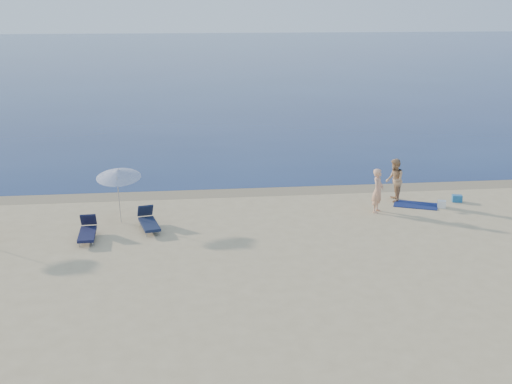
# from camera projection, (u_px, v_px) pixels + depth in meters

# --- Properties ---
(sea) EXTENTS (240.00, 160.00, 0.01)m
(sea) POSITION_uv_depth(u_px,v_px,m) (214.00, 55.00, 107.37)
(sea) COLOR #0C1C49
(sea) RESTS_ON ground
(wet_sand_strip) EXTENTS (240.00, 1.60, 0.00)m
(wet_sand_strip) POSITION_uv_depth(u_px,v_px,m) (303.00, 190.00, 30.64)
(wet_sand_strip) COLOR #847254
(wet_sand_strip) RESTS_ON ground
(person_left) EXTENTS (0.76, 0.83, 1.90)m
(person_left) POSITION_uv_depth(u_px,v_px,m) (378.00, 191.00, 27.20)
(person_left) COLOR tan
(person_left) RESTS_ON ground
(person_right) EXTENTS (0.91, 1.07, 1.94)m
(person_right) POSITION_uv_depth(u_px,v_px,m) (394.00, 180.00, 28.71)
(person_right) COLOR tan
(person_right) RESTS_ON ground
(beach_towel) EXTENTS (2.14, 1.71, 0.03)m
(beach_towel) POSITION_uv_depth(u_px,v_px,m) (416.00, 205.00, 28.34)
(beach_towel) COLOR #0E1849
(beach_towel) RESTS_ON ground
(white_bag) EXTENTS (0.44, 0.41, 0.31)m
(white_bag) POSITION_uv_depth(u_px,v_px,m) (442.00, 204.00, 28.01)
(white_bag) COLOR white
(white_bag) RESTS_ON ground
(blue_cooler) EXTENTS (0.49, 0.39, 0.31)m
(blue_cooler) POSITION_uv_depth(u_px,v_px,m) (457.00, 198.00, 28.81)
(blue_cooler) COLOR #1C5D98
(blue_cooler) RESTS_ON ground
(umbrella_near) EXTENTS (1.93, 1.95, 2.37)m
(umbrella_near) POSITION_uv_depth(u_px,v_px,m) (118.00, 174.00, 25.76)
(umbrella_near) COLOR silver
(umbrella_near) RESTS_ON ground
(lounger_left) EXTENTS (0.68, 1.86, 0.81)m
(lounger_left) POSITION_uv_depth(u_px,v_px,m) (87.00, 231.00, 24.26)
(lounger_left) COLOR #131635
(lounger_left) RESTS_ON ground
(lounger_right) EXTENTS (1.01, 1.95, 0.82)m
(lounger_right) POSITION_uv_depth(u_px,v_px,m) (149.00, 222.00, 25.32)
(lounger_right) COLOR #141D38
(lounger_right) RESTS_ON ground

